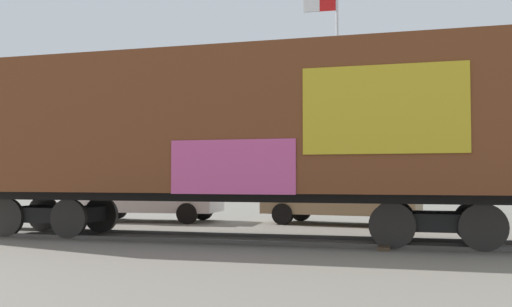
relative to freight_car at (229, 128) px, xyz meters
name	(u,v)px	position (x,y,z in m)	size (l,w,h in m)	color
ground_plane	(263,240)	(0.81, 0.00, -2.54)	(260.00, 260.00, 0.00)	slate
track	(157,236)	(-1.75, 0.12, -2.50)	(59.97, 5.72, 0.08)	#4C4742
freight_car	(229,128)	(0.00, 0.00, 0.00)	(14.18, 3.90, 4.39)	brown
flagpole	(332,70)	(1.51, 13.02, 3.70)	(1.60, 0.18, 9.96)	silver
hillside	(354,156)	(0.78, 72.82, 2.09)	(126.91, 32.69, 13.44)	gray
parked_car_white	(148,196)	(-3.91, 4.88, -1.74)	(4.50, 1.93, 1.59)	silver
parked_car_tan	(341,197)	(2.29, 4.85, -1.73)	(4.86, 2.68, 1.59)	#9E8966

